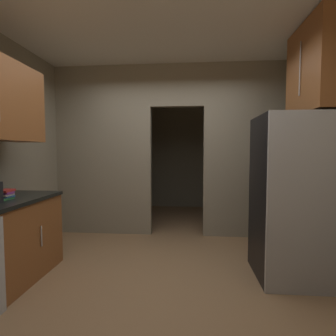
{
  "coord_description": "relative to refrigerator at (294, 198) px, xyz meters",
  "views": [
    {
      "loc": [
        0.34,
        -2.56,
        1.36
      ],
      "look_at": [
        0.09,
        0.35,
        1.18
      ],
      "focal_mm": 27.41,
      "sensor_mm": 36.0,
      "label": 1
    }
  ],
  "objects": [
    {
      "name": "kitchen_overhead_slab",
      "position": [
        -1.46,
        0.22,
        1.91
      ],
      "size": [
        4.16,
        7.22,
        0.06
      ],
      "primitive_type": "cube",
      "color": "silver"
    },
    {
      "name": "book_stack",
      "position": [
        -2.98,
        -0.4,
        0.06
      ],
      "size": [
        0.14,
        0.16,
        0.1
      ],
      "color": "#388C47",
      "rests_on": "lower_cabinet_run"
    },
    {
      "name": "refrigerator",
      "position": [
        0.0,
        0.0,
        0.0
      ],
      "size": [
        0.78,
        0.77,
        1.75
      ],
      "color": "black",
      "rests_on": "ground"
    },
    {
      "name": "kitchen_partition",
      "position": [
        -1.49,
        1.35,
        0.57
      ],
      "size": [
        3.76,
        0.12,
        2.76
      ],
      "color": "gray",
      "rests_on": "ground"
    },
    {
      "name": "adjoining_room_shell",
      "position": [
        -1.46,
        2.96,
        0.5
      ],
      "size": [
        3.76,
        2.26,
        2.76
      ],
      "color": "gray",
      "rests_on": "ground"
    },
    {
      "name": "upper_cabinet_fridgeside",
      "position": [
        0.24,
        0.1,
        1.38
      ],
      "size": [
        0.36,
        0.86,
        0.96
      ],
      "color": "brown"
    },
    {
      "name": "ground",
      "position": [
        -1.46,
        -0.26,
        -0.87
      ],
      "size": [
        20.0,
        20.0,
        0.0
      ],
      "primitive_type": "plane",
      "color": "#93704C"
    }
  ]
}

